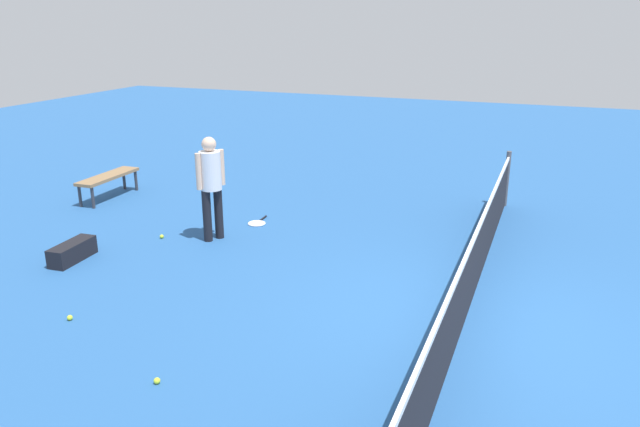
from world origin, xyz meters
name	(u,v)px	position (x,y,z in m)	size (l,w,h in m)	color
ground_plane	(464,320)	(0.00, 0.00, 0.00)	(40.00, 40.00, 0.00)	#265693
court_net	(467,282)	(0.00, 0.00, 0.50)	(10.09, 0.09, 1.07)	#4C4C51
player_near_side	(211,180)	(-1.34, -4.26, 1.01)	(0.51, 0.46, 1.70)	black
tennis_racket_near_player	(257,223)	(-2.30, -3.96, 0.01)	(0.59, 0.33, 0.03)	white
tennis_ball_near_player	(157,381)	(2.46, -2.65, 0.03)	(0.07, 0.07, 0.07)	#C6E033
tennis_ball_by_net	(70,318)	(1.73, -4.43, 0.03)	(0.07, 0.07, 0.07)	#C6E033
tennis_ball_midcourt	(162,236)	(-1.05, -5.09, 0.03)	(0.07, 0.07, 0.07)	#C6E033
courtside_bench	(108,178)	(-2.63, -7.44, 0.42)	(1.51, 0.44, 0.48)	olive
equipment_bag	(74,251)	(0.19, -5.76, 0.14)	(0.82, 0.33, 0.28)	black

